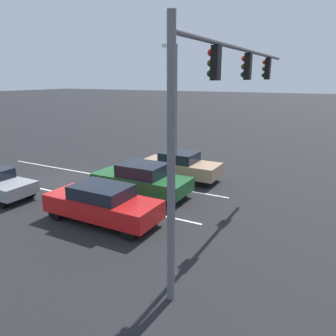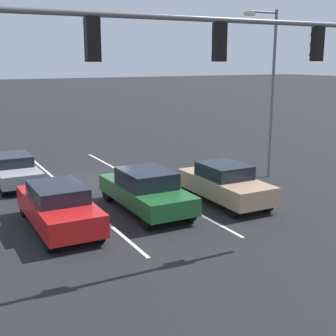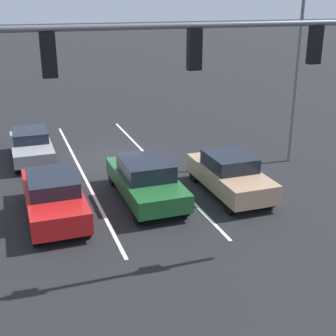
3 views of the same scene
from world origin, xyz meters
name	(u,v)px [view 3 (image 3 of 3)]	position (x,y,z in m)	size (l,w,h in m)	color
ground_plane	(112,158)	(0.00, 0.00, 0.00)	(240.00, 240.00, 0.00)	black
lane_stripe_left_divider	(155,164)	(-1.66, 1.51, 0.01)	(0.12, 15.02, 0.01)	silver
lane_stripe_center_divider	(82,173)	(1.66, 1.51, 0.01)	(0.12, 15.02, 0.01)	silver
car_red_rightlane_front	(53,196)	(3.25, 5.44, 0.77)	(1.81, 4.68, 1.50)	red
car_tan_leftlane_front	(230,174)	(-3.28, 5.62, 0.78)	(1.79, 4.38, 1.54)	tan
car_darkgreen_midlane_front	(146,179)	(-0.11, 5.11, 0.80)	(1.90, 4.79, 1.56)	#1E5928
car_gray_rightlane_second	(31,145)	(3.52, -0.99, 0.71)	(1.73, 4.24, 1.35)	gray
traffic_signal_gantry	(104,86)	(2.29, 10.01, 5.20)	(11.74, 0.37, 6.88)	slate
street_lamp_left_shoulder	(294,63)	(-7.37, 3.14, 4.42)	(1.79, 0.24, 7.67)	slate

